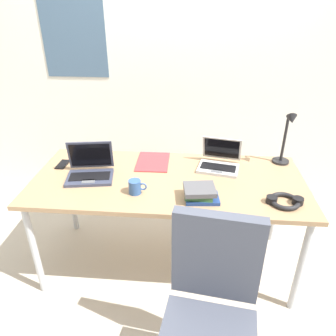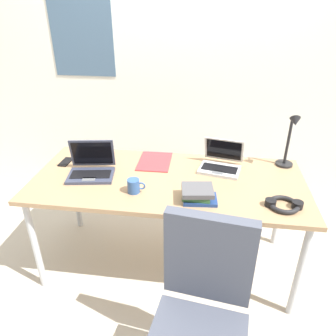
# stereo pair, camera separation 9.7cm
# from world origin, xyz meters

# --- Properties ---
(ground_plane) EXTENTS (12.00, 12.00, 0.00)m
(ground_plane) POSITION_xyz_m (0.00, 0.00, 0.00)
(ground_plane) COLOR #B7AD9E
(wall_back) EXTENTS (6.00, 0.13, 2.60)m
(wall_back) POSITION_xyz_m (-0.00, 1.10, 1.30)
(wall_back) COLOR silver
(wall_back) RESTS_ON ground_plane
(desk) EXTENTS (1.80, 0.80, 0.74)m
(desk) POSITION_xyz_m (0.00, 0.00, 0.68)
(desk) COLOR #9E7A56
(desk) RESTS_ON ground_plane
(desk_lamp) EXTENTS (0.12, 0.18, 0.40)m
(desk_lamp) POSITION_xyz_m (0.80, 0.28, 0.94)
(desk_lamp) COLOR black
(desk_lamp) RESTS_ON desk
(laptop_back_left) EXTENTS (0.32, 0.30, 0.20)m
(laptop_back_left) POSITION_xyz_m (0.35, 0.19, 0.78)
(laptop_back_left) COLOR #B7BABC
(laptop_back_left) RESTS_ON desk
(laptop_near_mouse) EXTENTS (0.33, 0.29, 0.22)m
(laptop_near_mouse) POSITION_xyz_m (-0.52, -0.01, 0.79)
(laptop_near_mouse) COLOR #33384C
(laptop_near_mouse) RESTS_ON desk
(computer_mouse) EXTENTS (0.10, 0.11, 0.03)m
(computer_mouse) POSITION_xyz_m (-0.59, 0.32, 0.76)
(computer_mouse) COLOR black
(computer_mouse) RESTS_ON desk
(cell_phone) EXTENTS (0.07, 0.14, 0.01)m
(cell_phone) POSITION_xyz_m (-0.77, 0.13, 0.74)
(cell_phone) COLOR black
(cell_phone) RESTS_ON desk
(headphones) EXTENTS (0.21, 0.18, 0.04)m
(headphones) POSITION_xyz_m (0.70, -0.23, 0.76)
(headphones) COLOR black
(headphones) RESTS_ON desk
(book_stack) EXTENTS (0.22, 0.18, 0.08)m
(book_stack) POSITION_xyz_m (0.21, -0.23, 0.78)
(book_stack) COLOR navy
(book_stack) RESTS_ON desk
(paper_folder_near_lamp) EXTENTS (0.24, 0.31, 0.01)m
(paper_folder_near_lamp) POSITION_xyz_m (-0.13, 0.23, 0.74)
(paper_folder_near_lamp) COLOR red
(paper_folder_near_lamp) RESTS_ON desk
(coffee_mug) EXTENTS (0.11, 0.08, 0.09)m
(coffee_mug) POSITION_xyz_m (-0.18, -0.19, 0.78)
(coffee_mug) COLOR #2D518C
(coffee_mug) RESTS_ON desk
(office_chair) EXTENTS (0.52, 0.57, 0.97)m
(office_chair) POSITION_xyz_m (0.26, -0.86, 0.40)
(office_chair) COLOR black
(office_chair) RESTS_ON ground_plane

